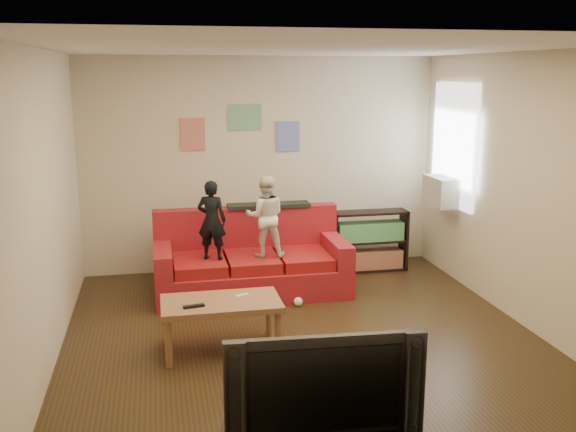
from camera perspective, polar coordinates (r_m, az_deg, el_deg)
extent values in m
cube|color=#382815|center=(6.19, 1.53, -11.19)|extent=(4.50, 5.00, 0.01)
cube|color=white|center=(5.67, 1.70, 14.76)|extent=(4.50, 5.00, 0.01)
cube|color=beige|center=(8.20, -2.42, 4.61)|extent=(4.50, 0.01, 2.70)
cube|color=beige|center=(3.47, 11.21, -6.89)|extent=(4.50, 0.01, 2.70)
cube|color=beige|center=(5.71, -21.01, 0.21)|extent=(0.01, 5.00, 2.70)
cube|color=beige|center=(6.66, 20.86, 1.90)|extent=(0.01, 5.00, 2.70)
cube|color=#A51C26|center=(7.45, -3.25, -5.60)|extent=(2.19, 0.99, 0.33)
cube|color=#A51C26|center=(7.70, -3.73, -1.40)|extent=(2.19, 0.20, 0.60)
cube|color=#A51C26|center=(7.30, -11.07, -3.75)|extent=(0.20, 0.99, 0.27)
cube|color=#A51C26|center=(7.57, 4.21, -2.94)|extent=(0.20, 0.99, 0.27)
cube|color=maroon|center=(7.25, -7.88, -4.31)|extent=(0.57, 0.75, 0.13)
cube|color=maroon|center=(7.31, -3.19, -4.07)|extent=(0.57, 0.75, 0.13)
cube|color=maroon|center=(7.42, 1.40, -3.81)|extent=(0.57, 0.75, 0.13)
cube|color=black|center=(7.67, -1.74, 0.96)|extent=(0.99, 0.24, 0.04)
imported|color=black|center=(7.11, -6.80, -0.37)|extent=(0.38, 0.32, 0.89)
imported|color=white|center=(7.18, -2.03, -0.02)|extent=(0.49, 0.41, 0.92)
cube|color=#996943|center=(5.88, -5.97, -7.74)|extent=(1.07, 0.59, 0.05)
cylinder|color=#996943|center=(5.72, -10.57, -11.08)|extent=(0.06, 0.06, 0.43)
cylinder|color=#996943|center=(5.81, -0.85, -10.49)|extent=(0.06, 0.06, 0.43)
cylinder|color=#996943|center=(6.17, -10.68, -9.30)|extent=(0.06, 0.06, 0.43)
cylinder|color=#996943|center=(6.25, -1.69, -8.78)|extent=(0.06, 0.06, 0.43)
cube|color=black|center=(5.73, -8.37, -7.93)|extent=(0.19, 0.08, 0.02)
cube|color=white|center=(5.93, -4.10, -7.09)|extent=(0.13, 0.09, 0.03)
cube|color=black|center=(8.14, 4.08, -2.39)|extent=(0.03, 0.29, 0.78)
cube|color=black|center=(8.44, 10.24, -2.02)|extent=(0.03, 0.29, 0.78)
cube|color=black|center=(8.38, 7.15, -4.67)|extent=(0.97, 0.29, 0.03)
cube|color=black|center=(8.19, 7.29, 0.32)|extent=(0.97, 0.29, 0.03)
cube|color=black|center=(8.28, 7.22, -2.20)|extent=(0.91, 0.29, 0.02)
cube|color=brown|center=(8.34, 7.17, -3.81)|extent=(0.85, 0.24, 0.23)
cube|color=#3F8C4F|center=(8.25, 7.24, -1.34)|extent=(0.85, 0.24, 0.23)
cube|color=white|center=(8.03, 14.53, 6.13)|extent=(0.04, 1.08, 1.48)
cube|color=#B7B2A3|center=(8.05, 13.54, 2.17)|extent=(0.28, 0.55, 0.35)
cube|color=#D87266|center=(8.04, -8.46, 7.19)|extent=(0.30, 0.01, 0.40)
cube|color=#72B27F|center=(8.09, -3.85, 8.75)|extent=(0.42, 0.01, 0.32)
cube|color=#727FCC|center=(8.20, 0.01, 7.08)|extent=(0.30, 0.01, 0.38)
cube|color=white|center=(7.41, 3.10, -5.96)|extent=(0.45, 0.34, 0.27)
cube|color=white|center=(7.36, 3.12, -4.76)|extent=(0.47, 0.36, 0.06)
cube|color=black|center=(7.25, 3.45, -6.30)|extent=(0.20, 0.00, 0.07)
imported|color=black|center=(3.79, 3.02, -14.46)|extent=(1.14, 0.22, 0.65)
sphere|color=white|center=(7.06, 0.92, -7.63)|extent=(0.12, 0.12, 0.10)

